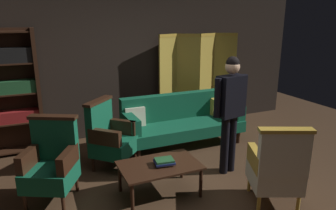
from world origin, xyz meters
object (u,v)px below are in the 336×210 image
(bookshelf, at_px, (10,90))
(book_tan_leather, at_px, (164,164))
(coffee_table, at_px, (160,168))
(book_navy_cloth, at_px, (164,162))
(velvet_couch, at_px, (182,119))
(armchair_gilt_accent, at_px, (277,167))
(book_green_cloth, at_px, (164,160))
(armchair_wing_left, at_px, (52,162))
(armchair_wing_right, at_px, (110,136))
(standing_figure, at_px, (230,105))
(folding_screen, at_px, (197,80))

(bookshelf, relative_size, book_tan_leather, 11.37)
(coffee_table, height_order, book_navy_cloth, book_navy_cloth)
(velvet_couch, bearing_deg, armchair_gilt_accent, -84.91)
(book_green_cloth, bearing_deg, armchair_wing_left, 159.27)
(velvet_couch, xyz_separation_m, armchair_wing_right, (-1.39, -0.39, 0.04))
(standing_figure, bearing_deg, book_green_cloth, -169.43)
(standing_figure, bearing_deg, coffee_table, -171.42)
(bookshelf, height_order, velvet_couch, bookshelf)
(armchair_wing_right, bearing_deg, armchair_wing_left, -146.76)
(velvet_couch, distance_m, coffee_table, 1.73)
(velvet_couch, xyz_separation_m, book_green_cloth, (-0.95, -1.44, 0.03))
(folding_screen, distance_m, book_green_cloth, 2.77)
(folding_screen, relative_size, standing_figure, 1.12)
(armchair_gilt_accent, xyz_separation_m, standing_figure, (-0.05, 0.94, 0.54))
(coffee_table, distance_m, book_green_cloth, 0.12)
(armchair_gilt_accent, distance_m, book_tan_leather, 1.36)
(armchair_gilt_accent, distance_m, armchair_wing_left, 2.73)
(bookshelf, xyz_separation_m, coffee_table, (1.70, -2.15, -0.72))
(folding_screen, bearing_deg, velvet_couch, -133.81)
(armchair_wing_left, bearing_deg, book_green_cloth, -20.73)
(bookshelf, relative_size, coffee_table, 2.05)
(coffee_table, height_order, book_green_cloth, book_green_cloth)
(velvet_couch, distance_m, book_navy_cloth, 1.72)
(folding_screen, distance_m, armchair_wing_left, 3.43)
(armchair_wing_left, height_order, standing_figure, standing_figure)
(bookshelf, xyz_separation_m, book_navy_cloth, (1.75, -2.18, -0.63))
(bookshelf, xyz_separation_m, book_tan_leather, (1.75, -2.18, -0.66))
(folding_screen, relative_size, book_navy_cloth, 7.63)
(armchair_wing_left, bearing_deg, armchair_gilt_accent, -26.69)
(book_navy_cloth, distance_m, book_green_cloth, 0.03)
(velvet_couch, relative_size, armchair_gilt_accent, 2.04)
(armchair_gilt_accent, bearing_deg, book_green_cloth, 147.20)
(armchair_wing_right, bearing_deg, armchair_gilt_accent, -48.57)
(folding_screen, distance_m, standing_figure, 2.04)
(folding_screen, distance_m, armchair_wing_right, 2.42)
(velvet_couch, bearing_deg, bookshelf, 164.64)
(armchair_wing_right, xyz_separation_m, book_tan_leather, (0.44, -1.06, -0.06))
(velvet_couch, xyz_separation_m, standing_figure, (0.15, -1.24, 0.57))
(coffee_table, bearing_deg, folding_screen, 51.53)
(bookshelf, height_order, standing_figure, bookshelf)
(book_tan_leather, relative_size, book_navy_cloth, 0.72)
(coffee_table, distance_m, book_tan_leather, 0.08)
(standing_figure, distance_m, book_tan_leather, 1.26)
(velvet_couch, distance_m, armchair_gilt_accent, 2.19)
(coffee_table, relative_size, armchair_wing_right, 0.96)
(velvet_couch, height_order, coffee_table, velvet_couch)
(book_tan_leather, bearing_deg, coffee_table, 148.89)
(book_tan_leather, distance_m, book_navy_cloth, 0.02)
(coffee_table, height_order, armchair_wing_right, armchair_wing_right)
(armchair_gilt_accent, bearing_deg, coffee_table, 147.27)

